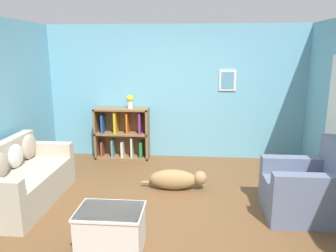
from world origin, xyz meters
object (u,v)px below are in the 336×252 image
at_px(coffee_table, 111,229).
at_px(vase, 130,101).
at_px(recliner_chair, 308,190).
at_px(couch, 21,180).
at_px(dog, 176,179).
at_px(bookshelf, 123,134).

bearing_deg(coffee_table, vase, 96.83).
bearing_deg(recliner_chair, coffee_table, -157.92).
xyz_separation_m(couch, dog, (2.16, 0.63, -0.17)).
relative_size(recliner_chair, coffee_table, 1.42).
xyz_separation_m(recliner_chair, dog, (-1.75, 0.68, -0.20)).
bearing_deg(couch, dog, 16.23).
height_order(couch, dog, couch).
height_order(bookshelf, recliner_chair, bookshelf).
relative_size(bookshelf, coffee_table, 1.49).
xyz_separation_m(couch, coffee_table, (1.54, -1.01, -0.08)).
bearing_deg(dog, vase, 124.36).
bearing_deg(vase, coffee_table, -83.17).
relative_size(couch, coffee_table, 2.42).
xyz_separation_m(bookshelf, coffee_table, (0.54, -3.10, -0.24)).
relative_size(bookshelf, dog, 1.01).
height_order(bookshelf, dog, bookshelf).
xyz_separation_m(recliner_chair, coffee_table, (-2.36, -0.96, -0.11)).
xyz_separation_m(dog, vase, (-0.98, 1.44, 1.00)).
distance_m(dog, vase, 2.00).
bearing_deg(bookshelf, vase, -8.17).
relative_size(couch, vase, 6.46).
bearing_deg(dog, couch, -163.77).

